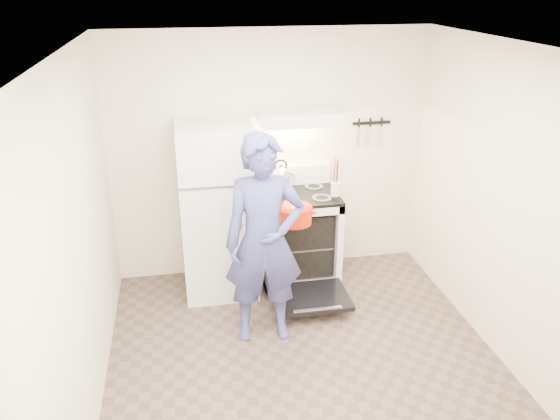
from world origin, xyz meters
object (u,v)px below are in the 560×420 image
(person, at_px, (264,241))
(dutch_oven, at_px, (294,215))
(stove_body, at_px, (298,238))
(tea_kettle, at_px, (281,174))
(refrigerator, at_px, (218,210))

(person, height_order, dutch_oven, person)
(stove_body, xyz_separation_m, dutch_oven, (-0.16, -0.53, 0.50))
(tea_kettle, bearing_deg, dutch_oven, -90.84)
(stove_body, xyz_separation_m, tea_kettle, (-0.15, 0.20, 0.64))
(stove_body, distance_m, person, 1.12)
(person, relative_size, dutch_oven, 4.76)
(stove_body, height_order, person, person)
(refrigerator, relative_size, person, 0.93)
(refrigerator, relative_size, dutch_oven, 4.43)
(stove_body, relative_size, person, 0.50)
(refrigerator, distance_m, tea_kettle, 0.74)
(tea_kettle, xyz_separation_m, person, (-0.34, -1.09, -0.19))
(tea_kettle, distance_m, person, 1.16)
(person, distance_m, dutch_oven, 0.50)
(stove_body, bearing_deg, refrigerator, -178.23)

